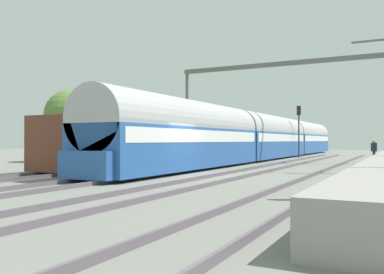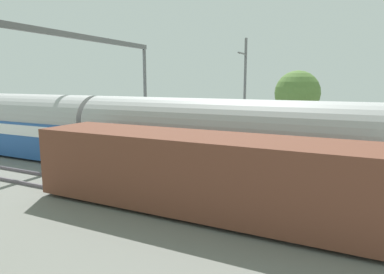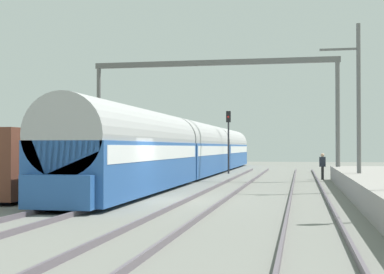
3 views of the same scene
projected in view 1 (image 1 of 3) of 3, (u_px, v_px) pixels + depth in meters
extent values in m
plane|color=slate|center=(193.00, 175.00, 19.62)|extent=(120.00, 120.00, 0.00)
cube|color=#60565F|center=(85.00, 169.00, 22.64)|extent=(0.08, 60.00, 0.16)
cube|color=#60565F|center=(106.00, 170.00, 21.99)|extent=(0.08, 60.00, 0.16)
cube|color=#60565F|center=(146.00, 172.00, 20.84)|extent=(0.08, 60.00, 0.16)
cube|color=#60565F|center=(170.00, 173.00, 20.19)|extent=(0.08, 60.00, 0.16)
cube|color=#60565F|center=(217.00, 175.00, 19.05)|extent=(0.08, 60.00, 0.16)
cube|color=#60565F|center=(247.00, 176.00, 18.40)|extent=(0.08, 60.00, 0.16)
cube|color=#60565F|center=(304.00, 178.00, 17.25)|extent=(0.08, 60.00, 0.16)
cube|color=#60565F|center=(340.00, 180.00, 16.60)|extent=(0.08, 60.00, 0.16)
cube|color=#28569E|center=(186.00, 148.00, 23.19)|extent=(2.90, 16.00, 2.20)
cube|color=white|center=(186.00, 136.00, 23.19)|extent=(2.93, 15.36, 0.64)
cylinder|color=#A8A8A8|center=(186.00, 124.00, 23.20)|extent=(2.84, 16.00, 2.84)
cube|color=#28569E|center=(269.00, 145.00, 37.75)|extent=(2.90, 16.00, 2.20)
cube|color=white|center=(269.00, 138.00, 37.75)|extent=(2.93, 15.36, 0.64)
cylinder|color=#A8A8A8|center=(269.00, 131.00, 37.76)|extent=(2.84, 16.00, 2.84)
cube|color=#28569E|center=(306.00, 144.00, 52.31)|extent=(2.90, 16.00, 2.20)
cube|color=white|center=(306.00, 139.00, 52.31)|extent=(2.93, 15.36, 0.64)
cylinder|color=#A8A8A8|center=(306.00, 133.00, 52.32)|extent=(2.84, 16.00, 2.84)
cube|color=#28569E|center=(86.00, 165.00, 15.83)|extent=(2.40, 0.50, 1.10)
cube|color=brown|center=(128.00, 143.00, 24.96)|extent=(2.80, 13.00, 2.70)
cube|color=black|center=(128.00, 164.00, 24.95)|extent=(2.52, 11.96, 0.10)
cylinder|color=#272727|center=(374.00, 157.00, 30.42)|extent=(0.19, 0.19, 0.85)
cube|color=#232833|center=(374.00, 147.00, 30.43)|extent=(0.42, 0.27, 0.64)
sphere|color=tan|center=(374.00, 141.00, 30.43)|extent=(0.24, 0.24, 0.24)
cylinder|color=#2D2D33|center=(299.00, 136.00, 39.98)|extent=(0.14, 0.14, 4.12)
cube|color=black|center=(299.00, 110.00, 40.00)|extent=(0.36, 0.20, 0.90)
sphere|color=red|center=(298.00, 111.00, 39.89)|extent=(0.16, 0.16, 0.16)
cylinder|color=#606060|center=(187.00, 117.00, 36.12)|extent=(0.28, 0.28, 7.50)
cube|color=#606060|center=(276.00, 64.00, 32.55)|extent=(16.25, 0.24, 0.36)
cube|color=#606060|center=(370.00, 41.00, 21.27)|extent=(1.80, 0.10, 0.10)
cylinder|color=#4C3826|center=(70.00, 148.00, 32.13)|extent=(0.36, 0.36, 2.16)
sphere|color=#527435|center=(70.00, 115.00, 32.15)|extent=(3.94, 3.94, 3.94)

